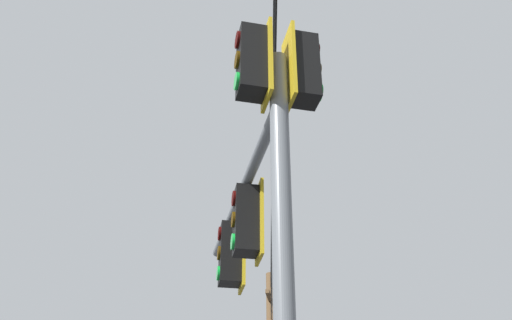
# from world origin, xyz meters

# --- Properties ---
(signal_mast_assembly) EXTENTS (4.34, 1.04, 6.41)m
(signal_mast_assembly) POSITION_xyz_m (0.46, 0.19, 4.58)
(signal_mast_assembly) COLOR slate
(signal_mast_assembly) RESTS_ON ground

